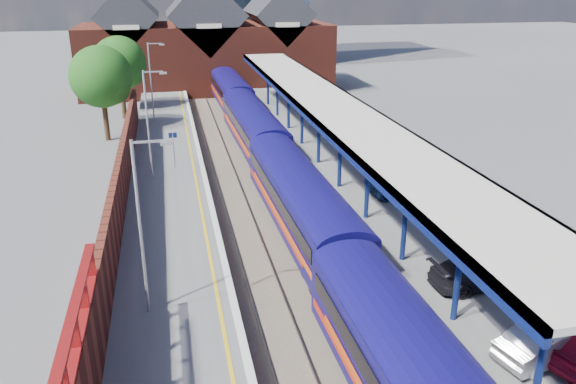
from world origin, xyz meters
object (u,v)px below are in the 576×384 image
(platform_sign, at_px, (173,144))
(parked_car_silver, at_px, (547,342))
(train, at_px, (272,154))
(lamp_post_b, at_px, (143,218))
(lamp_post_c, at_px, (149,119))
(parked_car_blue, at_px, (404,183))
(parked_car_dark, at_px, (481,272))
(lamp_post_d, at_px, (152,77))

(platform_sign, bearing_deg, parked_car_silver, -63.49)
(train, xyz_separation_m, lamp_post_b, (-7.86, -16.05, 2.87))
(lamp_post_c, xyz_separation_m, parked_car_blue, (14.86, -6.00, -3.33))
(parked_car_dark, distance_m, parked_car_blue, 10.99)
(platform_sign, bearing_deg, parked_car_blue, -30.66)
(train, height_order, lamp_post_c, lamp_post_c)
(lamp_post_c, xyz_separation_m, lamp_post_d, (0.00, 16.00, 0.00))
(lamp_post_c, distance_m, parked_car_silver, 25.81)
(train, xyz_separation_m, lamp_post_c, (-7.86, -0.05, 2.87))
(lamp_post_b, xyz_separation_m, lamp_post_c, (0.00, 16.00, 0.00))
(lamp_post_b, relative_size, platform_sign, 2.80)
(lamp_post_d, distance_m, parked_car_dark, 35.81)
(lamp_post_b, xyz_separation_m, parked_car_dark, (13.67, -0.93, -3.34))
(train, distance_m, parked_car_silver, 22.59)
(lamp_post_d, bearing_deg, parked_car_dark, -67.46)
(train, relative_size, lamp_post_d, 9.42)
(train, bearing_deg, lamp_post_d, 116.22)
(train, xyz_separation_m, lamp_post_d, (-7.86, 15.95, 2.87))
(train, distance_m, parked_car_dark, 17.96)
(train, bearing_deg, parked_car_dark, -71.10)
(train, bearing_deg, platform_sign, 163.30)
(parked_car_silver, relative_size, parked_car_dark, 0.87)
(parked_car_dark, bearing_deg, lamp_post_d, 18.56)
(lamp_post_b, height_order, parked_car_silver, lamp_post_b)
(lamp_post_c, relative_size, platform_sign, 2.80)
(train, height_order, lamp_post_d, lamp_post_d)
(lamp_post_b, distance_m, lamp_post_c, 16.00)
(lamp_post_d, bearing_deg, lamp_post_b, -90.00)
(parked_car_dark, bearing_deg, parked_car_blue, -10.21)
(lamp_post_d, relative_size, parked_car_blue, 1.48)
(lamp_post_b, distance_m, parked_car_silver, 14.90)
(lamp_post_c, relative_size, parked_car_dark, 1.55)
(parked_car_blue, bearing_deg, train, 43.84)
(lamp_post_b, height_order, parked_car_blue, lamp_post_b)
(parked_car_silver, bearing_deg, parked_car_dark, -19.22)
(lamp_post_b, height_order, parked_car_dark, lamp_post_b)
(lamp_post_c, relative_size, parked_car_silver, 1.79)
(parked_car_silver, bearing_deg, lamp_post_c, 16.60)
(platform_sign, bearing_deg, train, -16.70)
(parked_car_dark, height_order, parked_car_blue, parked_car_blue)
(lamp_post_b, distance_m, platform_sign, 18.20)
(parked_car_blue, bearing_deg, parked_car_dark, 168.45)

